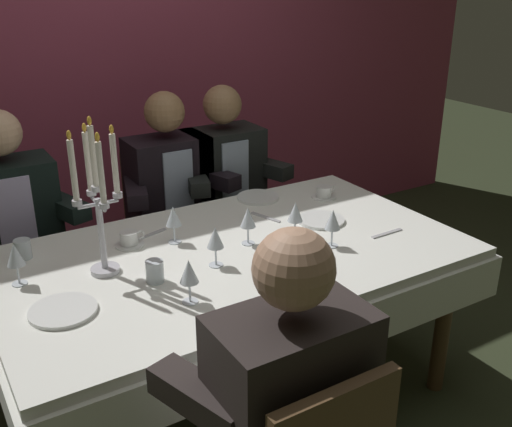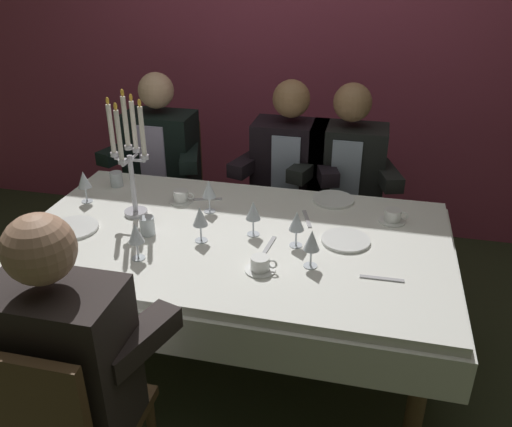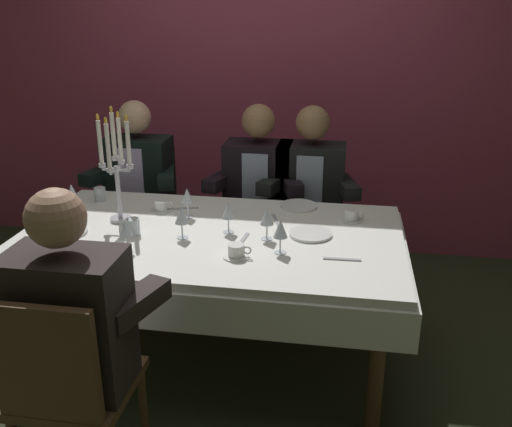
# 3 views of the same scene
# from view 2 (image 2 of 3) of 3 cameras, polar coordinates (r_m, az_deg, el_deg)

# --- Properties ---
(ground_plane) EXTENTS (12.00, 12.00, 0.00)m
(ground_plane) POSITION_cam_2_polar(r_m,az_deg,el_deg) (2.81, -2.17, -15.56)
(ground_plane) COLOR #2F3621
(back_wall) EXTENTS (6.00, 0.12, 2.70)m
(back_wall) POSITION_cam_2_polar(r_m,az_deg,el_deg) (3.73, 4.46, 18.47)
(back_wall) COLOR #9B3B54
(back_wall) RESTS_ON ground_plane
(dining_table) EXTENTS (1.94, 1.14, 0.74)m
(dining_table) POSITION_cam_2_polar(r_m,az_deg,el_deg) (2.43, -2.42, -4.73)
(dining_table) COLOR white
(dining_table) RESTS_ON ground_plane
(candelabra) EXTENTS (0.19, 0.19, 0.61)m
(candelabra) POSITION_cam_2_polar(r_m,az_deg,el_deg) (2.50, -13.42, 5.84)
(candelabra) COLOR silver
(candelabra) RESTS_ON dining_table
(dinner_plate_0) EXTENTS (0.23, 0.23, 0.01)m
(dinner_plate_0) POSITION_cam_2_polar(r_m,az_deg,el_deg) (2.55, -19.08, -1.49)
(dinner_plate_0) COLOR white
(dinner_plate_0) RESTS_ON dining_table
(dinner_plate_1) EXTENTS (0.21, 0.21, 0.01)m
(dinner_plate_1) POSITION_cam_2_polar(r_m,az_deg,el_deg) (2.35, 9.61, -2.84)
(dinner_plate_1) COLOR white
(dinner_plate_1) RESTS_ON dining_table
(dinner_plate_2) EXTENTS (0.21, 0.21, 0.01)m
(dinner_plate_2) POSITION_cam_2_polar(r_m,az_deg,el_deg) (2.71, 8.30, 1.50)
(dinner_plate_2) COLOR white
(dinner_plate_2) RESTS_ON dining_table
(wine_glass_0) EXTENTS (0.07, 0.07, 0.16)m
(wine_glass_0) POSITION_cam_2_polar(r_m,az_deg,el_deg) (2.10, 6.00, -3.01)
(wine_glass_0) COLOR silver
(wine_glass_0) RESTS_ON dining_table
(wine_glass_1) EXTENTS (0.07, 0.07, 0.16)m
(wine_glass_1) POSITION_cam_2_polar(r_m,az_deg,el_deg) (2.32, -0.30, 0.21)
(wine_glass_1) COLOR silver
(wine_glass_1) RESTS_ON dining_table
(wine_glass_2) EXTENTS (0.07, 0.07, 0.16)m
(wine_glass_2) POSITION_cam_2_polar(r_m,az_deg,el_deg) (2.20, -12.79, -2.18)
(wine_glass_2) COLOR silver
(wine_glass_2) RESTS_ON dining_table
(wine_glass_3) EXTENTS (0.07, 0.07, 0.16)m
(wine_glass_3) POSITION_cam_2_polar(r_m,az_deg,el_deg) (2.24, 4.39, -0.93)
(wine_glass_3) COLOR silver
(wine_glass_3) RESTS_ON dining_table
(wine_glass_4) EXTENTS (0.07, 0.07, 0.16)m
(wine_glass_4) POSITION_cam_2_polar(r_m,az_deg,el_deg) (2.76, -18.00, 3.38)
(wine_glass_4) COLOR silver
(wine_glass_4) RESTS_ON dining_table
(wine_glass_5) EXTENTS (0.07, 0.07, 0.16)m
(wine_glass_5) POSITION_cam_2_polar(r_m,az_deg,el_deg) (2.28, -6.03, -0.39)
(wine_glass_5) COLOR silver
(wine_glass_5) RESTS_ON dining_table
(wine_glass_6) EXTENTS (0.07, 0.07, 0.16)m
(wine_glass_6) POSITION_cam_2_polar(r_m,az_deg,el_deg) (2.53, -5.09, 2.53)
(wine_glass_6) COLOR silver
(wine_glass_6) RESTS_ON dining_table
(water_tumbler_0) EXTENTS (0.07, 0.07, 0.08)m
(water_tumbler_0) POSITION_cam_2_polar(r_m,az_deg,el_deg) (2.93, -14.77, 3.60)
(water_tumbler_0) COLOR silver
(water_tumbler_0) RESTS_ON dining_table
(water_tumbler_1) EXTENTS (0.07, 0.07, 0.08)m
(water_tumbler_1) POSITION_cam_2_polar(r_m,az_deg,el_deg) (2.41, -11.61, -1.29)
(water_tumbler_1) COLOR silver
(water_tumbler_1) RESTS_ON dining_table
(coffee_cup_0) EXTENTS (0.13, 0.12, 0.06)m
(coffee_cup_0) POSITION_cam_2_polar(r_m,az_deg,el_deg) (2.69, -8.04, 1.78)
(coffee_cup_0) COLOR white
(coffee_cup_0) RESTS_ON dining_table
(coffee_cup_1) EXTENTS (0.13, 0.12, 0.06)m
(coffee_cup_1) POSITION_cam_2_polar(r_m,az_deg,el_deg) (2.55, 14.49, -0.31)
(coffee_cup_1) COLOR white
(coffee_cup_1) RESTS_ON dining_table
(coffee_cup_2) EXTENTS (0.13, 0.12, 0.06)m
(coffee_cup_2) POSITION_cam_2_polar(r_m,az_deg,el_deg) (2.11, 0.49, -5.52)
(coffee_cup_2) COLOR white
(coffee_cup_2) RESTS_ON dining_table
(fork_0) EXTENTS (0.17, 0.06, 0.01)m
(fork_0) POSITION_cam_2_polar(r_m,az_deg,el_deg) (2.70, -5.46, 1.53)
(fork_0) COLOR #B7B7BC
(fork_0) RESTS_ON dining_table
(spoon_1) EXTENTS (0.07, 0.17, 0.01)m
(spoon_1) POSITION_cam_2_polar(r_m,az_deg,el_deg) (2.51, 5.49, -0.57)
(spoon_1) COLOR #B7B7BC
(spoon_1) RESTS_ON dining_table
(fork_2) EXTENTS (0.17, 0.02, 0.01)m
(fork_2) POSITION_cam_2_polar(r_m,az_deg,el_deg) (2.13, 13.36, -6.82)
(fork_2) COLOR #B7B7BC
(fork_2) RESTS_ON dining_table
(fork_3) EXTENTS (0.03, 0.17, 0.01)m
(fork_3) POSITION_cam_2_polar(r_m,az_deg,el_deg) (2.28, 1.37, -3.50)
(fork_3) COLOR #B7B7BC
(fork_3) RESTS_ON dining_table
(seated_diner_0) EXTENTS (0.63, 0.48, 1.24)m
(seated_diner_0) POSITION_cam_2_polar(r_m,az_deg,el_deg) (3.35, -10.08, 6.27)
(seated_diner_0) COLOR #533922
(seated_diner_0) RESTS_ON ground_plane
(seated_diner_1) EXTENTS (0.63, 0.48, 1.24)m
(seated_diner_1) POSITION_cam_2_polar(r_m,az_deg,el_deg) (1.83, -20.15, -14.47)
(seated_diner_1) COLOR #533922
(seated_diner_1) RESTS_ON ground_plane
(seated_diner_2) EXTENTS (0.63, 0.48, 1.24)m
(seated_diner_2) POSITION_cam_2_polar(r_m,az_deg,el_deg) (3.14, 3.62, 5.17)
(seated_diner_2) COLOR #533922
(seated_diner_2) RESTS_ON ground_plane
(seated_diner_3) EXTENTS (0.63, 0.48, 1.24)m
(seated_diner_3) POSITION_cam_2_polar(r_m,az_deg,el_deg) (3.11, 9.74, 4.58)
(seated_diner_3) COLOR #533922
(seated_diner_3) RESTS_ON ground_plane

